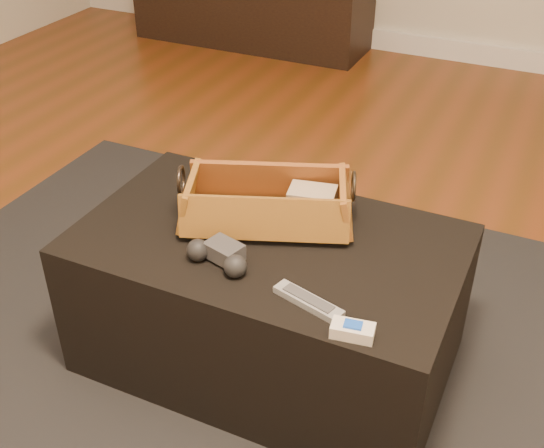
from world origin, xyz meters
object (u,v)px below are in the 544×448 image
at_px(tv_remote, 258,216).
at_px(wicker_basket, 267,204).
at_px(game_controller, 219,255).
at_px(cream_gadget, 353,330).
at_px(silver_remote, 308,301).
at_px(ottoman, 269,300).

bearing_deg(tv_remote, wicker_basket, 30.87).
distance_m(wicker_basket, game_controller, 0.23).
distance_m(wicker_basket, cream_gadget, 0.49).
xyz_separation_m(tv_remote, silver_remote, (0.25, -0.25, -0.02)).
bearing_deg(tv_remote, game_controller, -119.08).
distance_m(game_controller, silver_remote, 0.26).
distance_m(silver_remote, cream_gadget, 0.14).
relative_size(wicker_basket, game_controller, 2.80).
height_order(ottoman, game_controller, game_controller).
relative_size(ottoman, silver_remote, 5.50).
relative_size(tv_remote, silver_remote, 1.31).
height_order(wicker_basket, cream_gadget, wicker_basket).
xyz_separation_m(tv_remote, cream_gadget, (0.37, -0.30, -0.01)).
height_order(silver_remote, cream_gadget, cream_gadget).
bearing_deg(ottoman, game_controller, -110.47).
height_order(tv_remote, game_controller, game_controller).
xyz_separation_m(tv_remote, game_controller, (-0.01, -0.20, -0.00)).
xyz_separation_m(ottoman, silver_remote, (0.20, -0.20, 0.22)).
bearing_deg(silver_remote, ottoman, 134.08).
bearing_deg(silver_remote, game_controller, 169.47).
xyz_separation_m(silver_remote, cream_gadget, (0.13, -0.06, 0.01)).
bearing_deg(game_controller, cream_gadget, -15.19).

